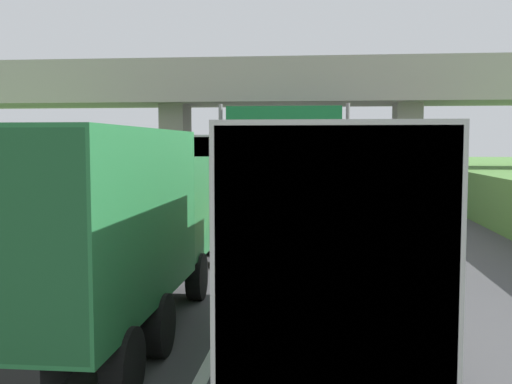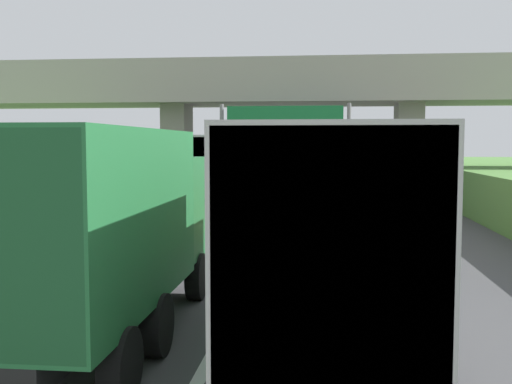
{
  "view_description": "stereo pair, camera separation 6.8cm",
  "coord_description": "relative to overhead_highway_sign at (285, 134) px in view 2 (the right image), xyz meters",
  "views": [
    {
      "loc": [
        1.57,
        5.75,
        3.22
      ],
      "look_at": [
        0.0,
        21.05,
        2.0
      ],
      "focal_mm": 42.71,
      "sensor_mm": 36.0,
      "label": 1
    },
    {
      "loc": [
        1.64,
        5.76,
        3.22
      ],
      "look_at": [
        0.0,
        21.05,
        2.0
      ],
      "focal_mm": 42.71,
      "sensor_mm": 36.0,
      "label": 2
    }
  ],
  "objects": [
    {
      "name": "truck_red",
      "position": [
        -1.91,
        -9.31,
        -1.73
      ],
      "size": [
        2.44,
        7.3,
        3.44
      ],
      "color": "black",
      "rests_on": "ground"
    },
    {
      "name": "truck_black",
      "position": [
        -1.85,
        -0.11,
        -1.73
      ],
      "size": [
        2.44,
        7.3,
        3.44
      ],
      "color": "black",
      "rests_on": "ground"
    },
    {
      "name": "truck_silver",
      "position": [
        1.73,
        -18.43,
        -1.73
      ],
      "size": [
        2.44,
        7.3,
        3.44
      ],
      "color": "black",
      "rests_on": "ground"
    },
    {
      "name": "truck_green",
      "position": [
        -1.89,
        -17.94,
        -1.73
      ],
      "size": [
        2.44,
        7.3,
        3.44
      ],
      "color": "black",
      "rests_on": "ground"
    },
    {
      "name": "lane_centre_stripe",
      "position": [
        0.0,
        -2.49,
        -3.66
      ],
      "size": [
        0.2,
        101.23,
        0.01
      ],
      "primitive_type": "cube",
      "color": "white",
      "rests_on": "ground"
    },
    {
      "name": "overpass_bridge",
      "position": [
        0.0,
        5.17,
        1.97
      ],
      "size": [
        40.0,
        4.8,
        7.51
      ],
      "color": "#9E998E",
      "rests_on": "ground"
    },
    {
      "name": "overhead_highway_sign",
      "position": [
        0.0,
        0.0,
        0.0
      ],
      "size": [
        5.88,
        0.18,
        5.01
      ],
      "color": "slate",
      "rests_on": "ground"
    },
    {
      "name": "car_yellow",
      "position": [
        1.7,
        -8.29,
        -2.81
      ],
      "size": [
        1.86,
        4.1,
        1.72
      ],
      "color": "gold",
      "rests_on": "ground"
    },
    {
      "name": "car_orange",
      "position": [
        4.95,
        18.13,
        -2.81
      ],
      "size": [
        1.86,
        4.1,
        1.72
      ],
      "color": "orange",
      "rests_on": "ground"
    }
  ]
}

